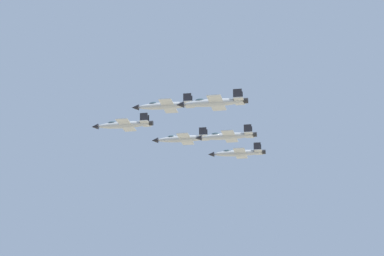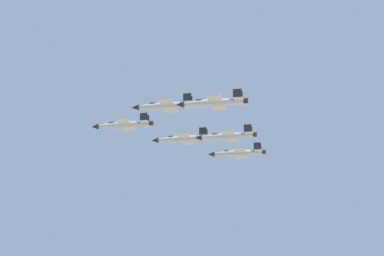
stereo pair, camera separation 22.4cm
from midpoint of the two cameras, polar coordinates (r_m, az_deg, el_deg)
The scene contains 6 objects.
jet_lead at distance 230.31m, azimuth -4.67°, elevation 0.23°, with size 16.42×10.96×3.69m.
jet_left_wingman at distance 216.07m, azimuth -1.79°, elevation 1.55°, with size 16.02×10.76×3.63m.
jet_right_wingman at distance 238.28m, azimuth -0.60°, elevation -0.73°, with size 16.39×10.96×3.69m.
jet_left_outer at distance 200.83m, azimuth 1.50°, elevation 1.76°, with size 16.39×10.97×3.70m.
jet_right_outer at distance 247.31m, azimuth 3.19°, elevation -1.71°, with size 15.95×10.72×3.62m.
jet_slot_rear at distance 223.43m, azimuth 2.44°, elevation -0.54°, with size 15.78×10.52×3.54m.
Camera 2 is at (156.07, -159.05, 61.86)m, focal length 78.12 mm.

